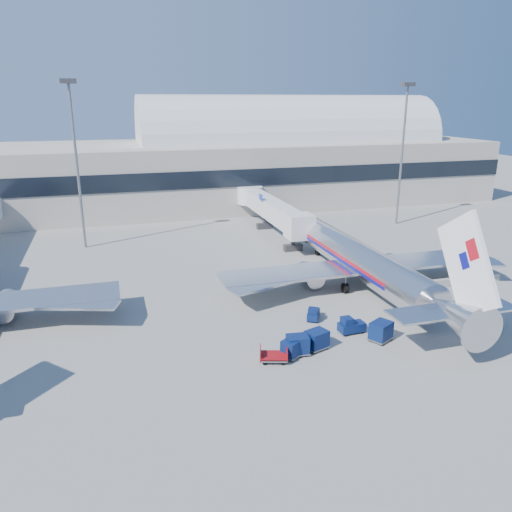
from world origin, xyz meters
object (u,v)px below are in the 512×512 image
object	(u,v)px
mast_east	(404,134)
jetbridge_near	(269,208)
cart_solo_near	(381,331)
cart_open_red	(274,357)
tug_left	(313,314)
cart_train_c	(292,348)
cart_train_b	(298,345)
cart_solo_far	(489,317)
barrier_near	(438,284)
mast_west	(74,141)
barrier_far	(487,278)
tug_right	(423,308)
tug_lead	(351,326)
cart_train_a	(317,339)
barrier_mid	(463,281)
airliner_main	(364,262)

from	to	relation	value
mast_east	jetbridge_near	bearing A→B (deg)	177.93
cart_solo_near	cart_open_red	world-z (taller)	cart_solo_near
tug_left	cart_solo_near	size ratio (longest dim) A/B	0.93
cart_train_c	cart_open_red	size ratio (longest dim) A/B	0.82
cart_train_b	cart_solo_far	distance (m)	18.88
tug_left	cart_solo_far	distance (m)	16.09
barrier_near	cart_solo_near	world-z (taller)	cart_solo_near
cart_solo_near	cart_open_red	distance (m)	10.03
mast_west	cart_solo_far	xyz separation A→B (m)	(36.40, -37.73, -13.95)
barrier_far	tug_right	distance (m)	13.96
tug_lead	cart_train_a	distance (m)	4.56
barrier_far	cart_solo_near	size ratio (longest dim) A/B	1.23
cart_open_red	cart_train_c	bearing A→B (deg)	27.98
barrier_near	tug_right	bearing A→B (deg)	-135.39
barrier_near	barrier_mid	xyz separation A→B (m)	(3.30, 0.00, 0.00)
tug_lead	cart_train_c	xyz separation A→B (m)	(-6.57, -2.60, 0.09)
cart_solo_far	tug_lead	bearing A→B (deg)	-159.89
mast_west	barrier_far	bearing A→B (deg)	-32.12
cart_train_b	cart_train_c	world-z (taller)	cart_train_b
jetbridge_near	cart_train_c	bearing A→B (deg)	-105.33
tug_left	cart_train_c	world-z (taller)	cart_train_c
cart_solo_far	tug_right	bearing A→B (deg)	169.52
tug_right	cart_open_red	bearing A→B (deg)	-125.32
tug_lead	tug_right	size ratio (longest dim) A/B	0.89
barrier_near	cart_train_b	bearing A→B (deg)	-154.38
tug_right	cart_open_red	xyz separation A→B (m)	(-16.68, -4.45, -0.32)
tug_lead	cart_solo_near	bearing A→B (deg)	-53.22
tug_left	cart_solo_near	distance (m)	6.90
tug_right	cart_train_a	distance (m)	13.06
tug_right	cart_solo_far	size ratio (longest dim) A/B	1.22
cart_solo_far	cart_open_red	distance (m)	21.12
cart_train_a	cart_train_c	size ratio (longest dim) A/B	1.06
cart_train_c	cart_open_red	bearing A→B (deg)	158.07
mast_west	cart_train_b	distance (m)	43.95
airliner_main	cart_train_b	world-z (taller)	airliner_main
cart_train_b	cart_train_c	xyz separation A→B (m)	(-0.58, -0.26, -0.08)
cart_train_b	cart_open_red	size ratio (longest dim) A/B	0.78
mast_west	cart_train_b	xyz separation A→B (m)	(17.52, -37.82, -13.92)
cart_train_a	barrier_near	bearing A→B (deg)	7.34
mast_west	cart_solo_near	bearing A→B (deg)	-56.08
tug_lead	barrier_near	bearing A→B (deg)	24.02
barrier_mid	tug_left	xyz separation A→B (m)	(-19.90, -3.91, 0.15)
barrier_near	cart_solo_far	bearing A→B (deg)	-99.33
tug_right	cart_train_a	size ratio (longest dim) A/B	1.22
mast_west	mast_east	bearing A→B (deg)	0.00
jetbridge_near	tug_lead	xyz separation A→B (m)	(-4.09, -36.29, -3.23)
barrier_far	cart_open_red	xyz separation A→B (m)	(-29.30, -10.39, -0.03)
mast_west	cart_train_c	distance (m)	43.97
jetbridge_near	tug_left	bearing A→B (deg)	-100.73
tug_left	cart_train_a	bearing A→B (deg)	-169.83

